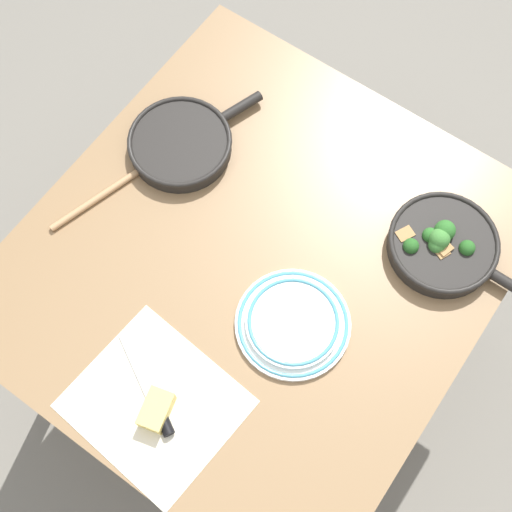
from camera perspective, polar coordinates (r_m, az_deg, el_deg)
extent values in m
plane|color=slate|center=(2.29, 0.00, -7.51)|extent=(14.00, 14.00, 0.00)
cube|color=olive|center=(1.58, 0.00, -0.49)|extent=(1.06, 0.98, 0.03)
cylinder|color=#BCBCC1|center=(2.08, 17.35, -0.91)|extent=(0.05, 0.05, 0.73)
cylinder|color=#BCBCC1|center=(2.00, -18.25, -8.20)|extent=(0.05, 0.05, 0.73)
cylinder|color=#BCBCC1|center=(2.22, -2.09, 11.00)|extent=(0.05, 0.05, 0.73)
cylinder|color=black|center=(1.61, 14.67, 0.84)|extent=(0.24, 0.24, 0.04)
torus|color=black|center=(1.60, 14.83, 1.12)|extent=(0.24, 0.24, 0.01)
cylinder|color=#357027|center=(1.61, 14.23, 0.93)|extent=(0.02, 0.02, 0.03)
sphere|color=#428438|center=(1.58, 14.47, 1.35)|extent=(0.05, 0.05, 0.05)
cylinder|color=#245B1C|center=(1.62, 14.63, 1.56)|extent=(0.02, 0.02, 0.03)
sphere|color=#2D6B28|center=(1.59, 14.87, 1.99)|extent=(0.05, 0.05, 0.05)
cylinder|color=#245B1C|center=(1.61, 13.58, 1.31)|extent=(0.01, 0.01, 0.02)
sphere|color=#2D6B28|center=(1.59, 13.75, 1.62)|extent=(0.03, 0.03, 0.03)
cylinder|color=#205218|center=(1.59, 12.13, 0.47)|extent=(0.01, 0.01, 0.02)
sphere|color=#286023|center=(1.57, 12.29, 0.78)|extent=(0.04, 0.04, 0.04)
cylinder|color=#205218|center=(1.62, 16.32, 0.32)|extent=(0.01, 0.01, 0.02)
sphere|color=#286023|center=(1.60, 16.53, 0.62)|extent=(0.04, 0.04, 0.04)
cylinder|color=#357027|center=(1.60, 14.07, 0.54)|extent=(0.01, 0.01, 0.02)
sphere|color=#428438|center=(1.58, 14.26, 0.87)|extent=(0.04, 0.04, 0.04)
cube|color=#AD7F4C|center=(1.60, 14.45, 0.28)|extent=(0.04, 0.05, 0.03)
cube|color=#AD7F4C|center=(1.60, 14.53, 0.61)|extent=(0.04, 0.05, 0.04)
cube|color=#AD7F4C|center=(1.60, 11.75, 1.55)|extent=(0.05, 0.04, 0.03)
cube|color=#AD7F4C|center=(1.61, 16.20, 0.12)|extent=(0.02, 0.03, 0.02)
cylinder|color=black|center=(1.69, -6.07, 8.83)|extent=(0.24, 0.24, 0.04)
torus|color=black|center=(1.67, -6.13, 9.15)|extent=(0.24, 0.24, 0.01)
cylinder|color=black|center=(1.73, -1.18, 11.86)|extent=(0.11, 0.06, 0.02)
cylinder|color=#EAD170|center=(1.69, -6.08, 8.85)|extent=(0.20, 0.20, 0.02)
cylinder|color=tan|center=(1.67, -11.69, 5.13)|extent=(0.30, 0.10, 0.02)
ellipsoid|color=tan|center=(1.70, -6.75, 8.52)|extent=(0.07, 0.06, 0.02)
cube|color=silver|center=(1.49, -8.06, -11.62)|extent=(0.31, 0.34, 0.00)
cube|color=silver|center=(1.51, -9.36, -8.56)|extent=(0.10, 0.15, 0.01)
cylinder|color=black|center=(1.47, -7.60, -12.53)|extent=(0.06, 0.09, 0.02)
cube|color=#EACC66|center=(1.47, -7.98, -12.11)|extent=(0.09, 0.07, 0.04)
cylinder|color=white|center=(1.51, 2.96, -5.45)|extent=(0.25, 0.25, 0.01)
torus|color=#4C9EB7|center=(1.51, 2.97, -5.38)|extent=(0.23, 0.23, 0.01)
cylinder|color=white|center=(1.50, 2.99, -5.32)|extent=(0.20, 0.20, 0.01)
torus|color=#4C9EB7|center=(1.50, 3.00, -5.25)|extent=(0.19, 0.19, 0.01)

